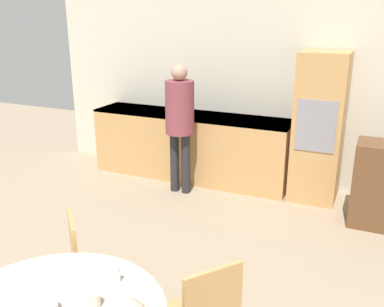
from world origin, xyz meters
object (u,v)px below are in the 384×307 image
Objects in this scene: chair_far_left at (62,268)px; person_standing at (180,115)px; cup at (93,300)px; oven_unit at (319,128)px.

person_standing is at bearing 143.01° from chair_far_left.
cup is at bearing 8.62° from chair_far_left.
person_standing reaches higher than cup.
cup is (1.01, -3.13, -0.22)m from person_standing.
oven_unit is 1.69m from person_standing.
cup is at bearing -99.12° from oven_unit.
cup is at bearing -72.10° from person_standing.
oven_unit is at bearing 80.88° from cup.
cup is (-0.59, -3.66, -0.11)m from oven_unit.
chair_far_left is 10.72× the size of cup.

